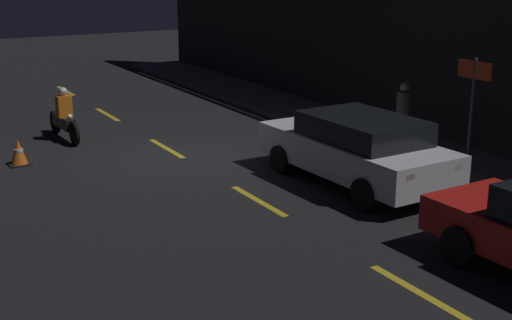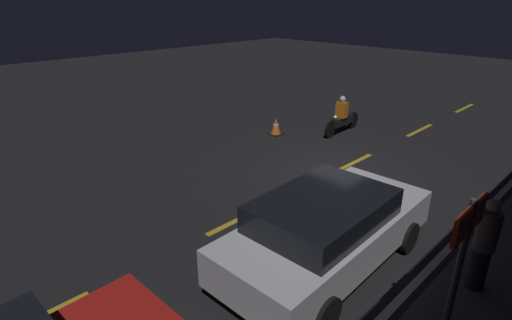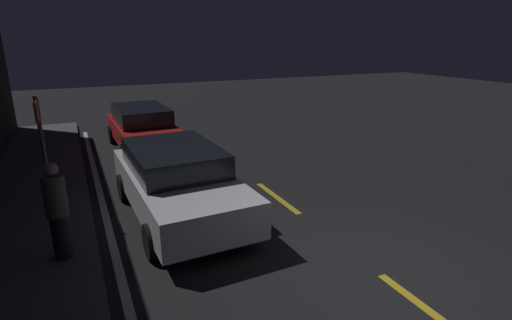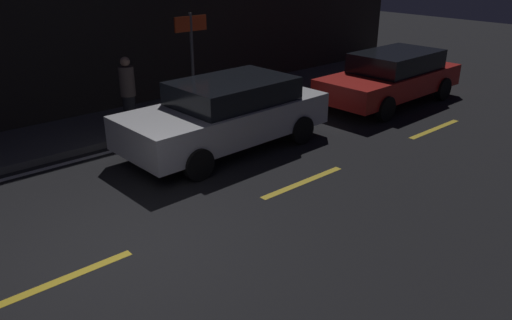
{
  "view_description": "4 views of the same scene",
  "coord_description": "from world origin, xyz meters",
  "views": [
    {
      "loc": [
        14.77,
        -6.55,
        4.56
      ],
      "look_at": [
        3.28,
        0.07,
        0.76
      ],
      "focal_mm": 50.0,
      "sensor_mm": 36.0,
      "label": 1
    },
    {
      "loc": [
        8.75,
        5.75,
        4.59
      ],
      "look_at": [
        2.56,
        -0.5,
        0.98
      ],
      "focal_mm": 28.0,
      "sensor_mm": 36.0,
      "label": 2
    },
    {
      "loc": [
        -4.11,
        4.1,
        3.6
      ],
      "look_at": [
        3.69,
        0.46,
        0.93
      ],
      "focal_mm": 28.0,
      "sensor_mm": 36.0,
      "label": 3
    },
    {
      "loc": [
        -2.58,
        -5.65,
        3.91
      ],
      "look_at": [
        2.35,
        -0.01,
        0.77
      ],
      "focal_mm": 35.0,
      "sensor_mm": 36.0,
      "label": 4
    }
  ],
  "objects": [
    {
      "name": "pedestrian",
      "position": [
        2.45,
        4.5,
        0.97
      ],
      "size": [
        0.34,
        0.34,
        1.62
      ],
      "color": "black",
      "rests_on": "raised_curb"
    },
    {
      "name": "ground_plane",
      "position": [
        0.0,
        0.0,
        0.0
      ],
      "size": [
        56.0,
        56.0,
        0.0
      ],
      "primitive_type": "plane",
      "color": "black"
    },
    {
      "name": "taxi_red",
      "position": [
        9.07,
        2.04,
        0.75
      ],
      "size": [
        4.62,
        1.97,
        1.4
      ],
      "rotation": [
        0.0,
        0.0,
        3.17
      ],
      "color": "red",
      "rests_on": "ground"
    },
    {
      "name": "lane_dash_d",
      "position": [
        3.5,
        0.0,
        0.0
      ],
      "size": [
        2.0,
        0.14,
        0.01
      ],
      "color": "gold",
      "rests_on": "ground"
    },
    {
      "name": "lane_dash_e",
      "position": [
        8.0,
        0.0,
        0.0
      ],
      "size": [
        2.0,
        0.14,
        0.01
      ],
      "color": "gold",
      "rests_on": "ground"
    },
    {
      "name": "lane_dash_c",
      "position": [
        -1.0,
        0.0,
        0.0
      ],
      "size": [
        2.0,
        0.14,
        0.01
      ],
      "color": "gold",
      "rests_on": "ground"
    },
    {
      "name": "shop_sign",
      "position": [
        4.34,
        4.69,
        1.84
      ],
      "size": [
        0.9,
        0.08,
        2.4
      ],
      "color": "#4C4C51",
      "rests_on": "raised_curb"
    },
    {
      "name": "sedan_white",
      "position": [
        3.56,
        2.31,
        0.78
      ],
      "size": [
        4.56,
        2.11,
        1.46
      ],
      "rotation": [
        0.0,
        0.0,
        3.17
      ],
      "color": "silver",
      "rests_on": "ground"
    }
  ]
}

